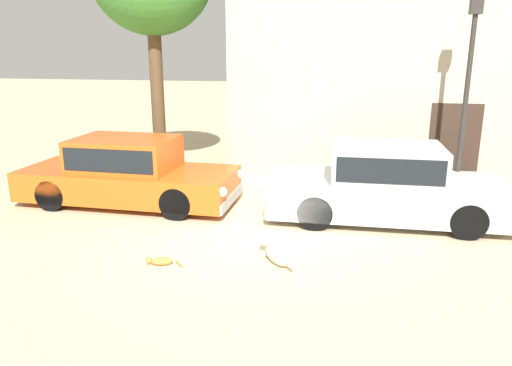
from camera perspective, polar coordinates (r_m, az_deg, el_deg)
ground_plane at (r=9.04m, az=-1.03°, el=-5.80°), size 80.00×80.00×0.00m
parked_sedan_nearest at (r=10.87m, az=-14.75°, el=1.29°), size 4.75×1.87×1.44m
parked_sedan_second at (r=9.84m, az=15.02°, el=-0.07°), size 4.66×1.87×1.49m
stray_dog_spotted at (r=7.84m, az=2.20°, el=-8.16°), size 0.69×0.89×0.36m
stray_cat at (r=7.87m, az=-11.09°, el=-8.92°), size 0.61×0.25×0.15m
street_lamp at (r=10.62m, az=23.47°, el=10.78°), size 0.22×0.22×4.17m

